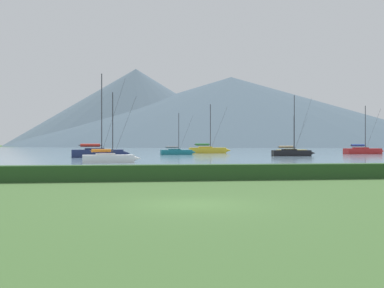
{
  "coord_description": "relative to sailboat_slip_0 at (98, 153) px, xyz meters",
  "views": [
    {
      "loc": [
        -2.29,
        -16.55,
        2.21
      ],
      "look_at": [
        9.32,
        68.91,
        2.07
      ],
      "focal_mm": 43.49,
      "sensor_mm": 36.0,
      "label": 1
    }
  ],
  "objects": [
    {
      "name": "ground_plane",
      "position": [
        7.05,
        -56.96,
        -0.77
      ],
      "size": [
        1000.0,
        1000.0,
        0.0
      ],
      "primitive_type": "plane",
      "color": "#3D602D"
    },
    {
      "name": "harbor_water",
      "position": [
        7.05,
        80.04,
        -0.76
      ],
      "size": [
        320.0,
        246.0,
        0.0
      ],
      "primitive_type": "cube",
      "color": "slate",
      "rests_on": "ground_plane"
    },
    {
      "name": "hedge_line",
      "position": [
        7.05,
        -45.96,
        -0.3
      ],
      "size": [
        80.0,
        1.2,
        0.93
      ],
      "primitive_type": "cube",
      "color": "#284C23",
      "rests_on": "ground_plane"
    },
    {
      "name": "sailboat_slip_0",
      "position": [
        0.0,
        0.0,
        0.0
      ],
      "size": [
        9.17,
        3.64,
        13.06
      ],
      "rotation": [
        0.0,
        0.0,
        0.13
      ],
      "color": "navy",
      "rests_on": "harbor_water"
    },
    {
      "name": "sailboat_slip_1",
      "position": [
        37.5,
        17.0,
        -0.21
      ],
      "size": [
        6.81,
        2.27,
        7.76
      ],
      "rotation": [
        0.0,
        0.0,
        -0.05
      ],
      "color": "gold",
      "rests_on": "harbor_water"
    },
    {
      "name": "sailboat_slip_2",
      "position": [
        2.53,
        -20.31,
        -0.22
      ],
      "size": [
        6.69,
        2.57,
        7.97
      ],
      "rotation": [
        0.0,
        0.0,
        0.11
      ],
      "color": "white",
      "rests_on": "harbor_water"
    },
    {
      "name": "sailboat_slip_4",
      "position": [
        32.58,
        3.49,
        -0.13
      ],
      "size": [
        7.57,
        2.8,
        10.49
      ],
      "rotation": [
        0.0,
        0.0,
        -0.09
      ],
      "color": "black",
      "rests_on": "harbor_water"
    },
    {
      "name": "sailboat_slip_7",
      "position": [
        52.4,
        16.22,
        -0.06
      ],
      "size": [
        8.52,
        2.59,
        9.94
      ],
      "rotation": [
        0.0,
        0.0,
        0.01
      ],
      "color": "red",
      "rests_on": "harbor_water"
    },
    {
      "name": "sailboat_slip_9",
      "position": [
        21.98,
        27.31,
        -0.0
      ],
      "size": [
        9.32,
        3.14,
        10.79
      ],
      "rotation": [
        0.0,
        0.0,
        -0.05
      ],
      "color": "gold",
      "rests_on": "harbor_water"
    },
    {
      "name": "sailboat_slip_11",
      "position": [
        13.86,
        15.5,
        -0.2
      ],
      "size": [
        6.95,
        2.38,
        8.05
      ],
      "rotation": [
        0.0,
        0.0,
        0.06
      ],
      "color": "#19707A",
      "rests_on": "harbor_water"
    },
    {
      "name": "distant_hill_west_ridge",
      "position": [
        10.36,
        309.43,
        30.81
      ],
      "size": [
        204.59,
        204.59,
        63.15
      ],
      "primitive_type": "cone",
      "color": "#4C6070",
      "rests_on": "ground_plane"
    },
    {
      "name": "distant_hill_central_peak",
      "position": [
        89.7,
        307.79,
        28.12
      ],
      "size": [
        358.18,
        358.18,
        57.76
      ],
      "primitive_type": "cone",
      "color": "#425666",
      "rests_on": "ground_plane"
    }
  ]
}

